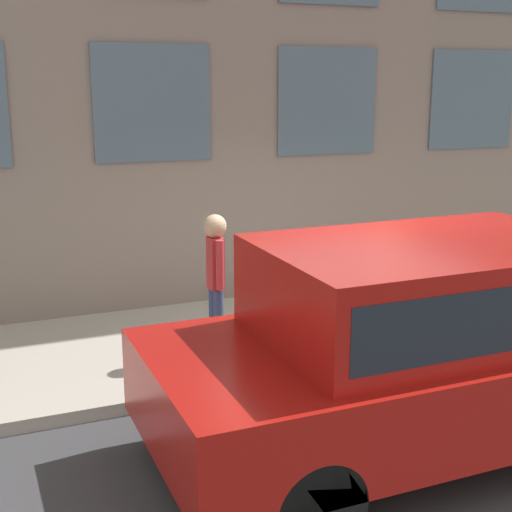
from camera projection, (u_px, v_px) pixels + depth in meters
The scene contains 5 objects.
ground_plane at pixel (341, 378), 7.63m from camera, with size 80.00×80.00×0.00m, color #38383A.
sidewalk at pixel (286, 331), 8.86m from camera, with size 2.79×60.00×0.13m.
fire_hydrant at pixel (296, 325), 7.72m from camera, with size 0.30×0.43×0.75m.
person at pixel (216, 272), 7.72m from camera, with size 0.38×0.25×1.58m.
parked_truck_red_near at pixel (423, 334), 5.97m from camera, with size 2.06×4.54×1.82m.
Camera 1 is at (-6.21, 3.57, 3.08)m, focal length 50.00 mm.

